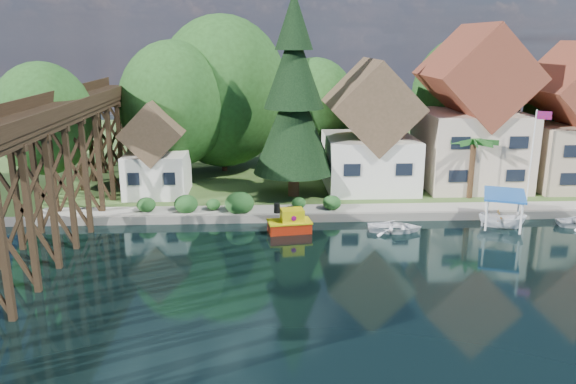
# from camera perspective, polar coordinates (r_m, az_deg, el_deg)

# --- Properties ---
(ground) EXTENTS (140.00, 140.00, 0.00)m
(ground) POSITION_cam_1_polar(r_m,az_deg,el_deg) (34.06, 1.29, -7.28)
(ground) COLOR black
(ground) RESTS_ON ground
(bank) EXTENTS (140.00, 52.00, 0.50)m
(bank) POSITION_cam_1_polar(r_m,az_deg,el_deg) (66.66, -0.66, 4.19)
(bank) COLOR #335020
(bank) RESTS_ON ground
(seawall) EXTENTS (60.00, 0.40, 0.62)m
(seawall) POSITION_cam_1_polar(r_m,az_deg,el_deg) (41.86, 6.04, -2.56)
(seawall) COLOR slate
(seawall) RESTS_ON ground
(promenade) EXTENTS (50.00, 2.60, 0.06)m
(promenade) POSITION_cam_1_polar(r_m,az_deg,el_deg) (43.35, 8.41, -1.71)
(promenade) COLOR gray
(promenade) RESTS_ON bank
(trestle_bridge) EXTENTS (4.12, 44.18, 9.30)m
(trestle_bridge) POSITION_cam_1_polar(r_m,az_deg,el_deg) (39.84, -22.86, 2.90)
(trestle_bridge) COLOR black
(trestle_bridge) RESTS_ON ground
(house_left) EXTENTS (7.64, 8.64, 11.02)m
(house_left) POSITION_cam_1_polar(r_m,az_deg,el_deg) (48.91, 8.31, 5.78)
(house_left) COLOR white
(house_left) RESTS_ON bank
(house_center) EXTENTS (8.65, 9.18, 13.89)m
(house_center) POSITION_cam_1_polar(r_m,az_deg,el_deg) (51.65, 18.20, 7.12)
(house_center) COLOR beige
(house_center) RESTS_ON bank
(house_right) EXTENTS (8.15, 8.64, 12.45)m
(house_right) POSITION_cam_1_polar(r_m,az_deg,el_deg) (55.11, 27.16, 6.00)
(house_right) COLOR tan
(house_right) RESTS_ON bank
(shed) EXTENTS (5.09, 5.40, 7.85)m
(shed) POSITION_cam_1_polar(r_m,az_deg,el_deg) (47.63, -13.23, 3.68)
(shed) COLOR white
(shed) RESTS_ON bank
(bg_trees) EXTENTS (49.90, 13.30, 10.57)m
(bg_trees) POSITION_cam_1_polar(r_m,az_deg,el_deg) (53.05, 0.88, 9.01)
(bg_trees) COLOR #382314
(bg_trees) RESTS_ON bank
(shrubs) EXTENTS (15.76, 2.47, 1.70)m
(shrubs) POSITION_cam_1_polar(r_m,az_deg,el_deg) (42.40, -5.75, -1.02)
(shrubs) COLOR #184318
(shrubs) RESTS_ON bank
(conifer) EXTENTS (6.61, 6.61, 16.26)m
(conifer) POSITION_cam_1_polar(r_m,az_deg,el_deg) (45.21, 0.60, 9.26)
(conifer) COLOR #382314
(conifer) RESTS_ON bank
(palm_tree) EXTENTS (4.81, 4.81, 5.19)m
(palm_tree) POSITION_cam_1_polar(r_m,az_deg,el_deg) (47.37, 18.37, 4.73)
(palm_tree) COLOR #382314
(palm_tree) RESTS_ON bank
(flagpole) EXTENTS (1.06, 0.53, 7.33)m
(flagpole) POSITION_cam_1_polar(r_m,az_deg,el_deg) (48.02, 23.78, 4.30)
(flagpole) COLOR white
(flagpole) RESTS_ON bank
(tugboat) EXTENTS (3.22, 2.06, 2.19)m
(tugboat) POSITION_cam_1_polar(r_m,az_deg,el_deg) (39.25, 0.20, -3.16)
(tugboat) COLOR red
(tugboat) RESTS_ON ground
(boat_white_a) EXTENTS (4.09, 3.15, 0.78)m
(boat_white_a) POSITION_cam_1_polar(r_m,az_deg,el_deg) (40.13, 10.77, -3.42)
(boat_white_a) COLOR white
(boat_white_a) RESTS_ON ground
(boat_canopy) EXTENTS (4.00, 4.69, 2.55)m
(boat_canopy) POSITION_cam_1_polar(r_m,az_deg,el_deg) (42.70, 20.98, -2.05)
(boat_canopy) COLOR white
(boat_canopy) RESTS_ON ground
(boat_yellow) EXTENTS (2.50, 2.22, 1.21)m
(boat_yellow) POSITION_cam_1_polar(r_m,az_deg,el_deg) (43.64, 20.70, -2.34)
(boat_yellow) COLOR gold
(boat_yellow) RESTS_ON ground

